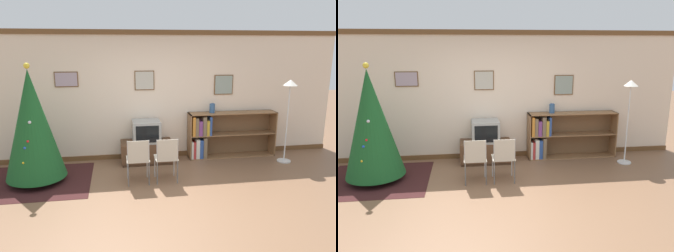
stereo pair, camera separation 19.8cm
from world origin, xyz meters
The scene contains 11 objects.
ground_plane centered at (0.00, 0.00, 0.00)m, with size 24.00×24.00×0.00m, color brown.
wall_back centered at (0.00, 2.29, 1.35)m, with size 8.31×0.11×2.70m.
area_rug centered at (-2.14, 1.22, 0.00)m, with size 1.88×1.69×0.01m.
christmas_tree centered at (-2.14, 1.22, 1.05)m, with size 1.04×1.04×2.10m.
tv_console centered at (-0.10, 1.94, 0.22)m, with size 1.06×0.55×0.45m.
television centered at (-0.10, 1.94, 0.67)m, with size 0.56×0.50×0.44m.
folding_chair_left centered at (-0.36, 0.84, 0.47)m, with size 0.40×0.40×0.82m.
folding_chair_right centered at (0.15, 0.84, 0.47)m, with size 0.40×0.40×0.82m.
bookshelf centered at (1.44, 2.06, 0.49)m, with size 1.93×0.36×0.99m.
vase centered at (1.33, 2.08, 1.09)m, with size 0.12×0.12×0.20m.
standing_lamp centered at (2.77, 1.51, 1.33)m, with size 0.28×0.28×1.73m.
Camera 2 is at (-0.50, -4.60, 2.37)m, focal length 35.00 mm.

